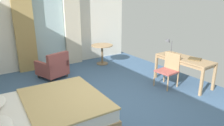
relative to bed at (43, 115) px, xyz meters
name	(u,v)px	position (x,y,z in m)	size (l,w,h in m)	color
ground	(113,107)	(1.51, -0.01, -0.31)	(5.88, 7.61, 0.10)	#426084
wall_back	(55,24)	(1.51, 3.54, 1.15)	(5.48, 0.12, 2.82)	white
balcony_glass_door	(49,30)	(1.29, 3.46, 0.98)	(1.13, 0.02, 2.48)	silver
curtain_panel_left	(25,32)	(0.50, 3.36, 1.01)	(0.58, 0.10, 2.53)	tan
curtain_panel_right	(73,28)	(2.07, 3.36, 1.01)	(0.56, 0.10, 2.53)	beige
bed	(43,115)	(0.00, 0.00, 0.00)	(2.18, 1.83, 0.93)	tan
writing_desk	(184,61)	(3.77, -0.04, 0.39)	(0.65, 1.53, 0.73)	tan
desk_chair	(169,68)	(3.32, 0.08, 0.23)	(0.50, 0.52, 0.88)	#9E4C47
desk_lamp	(169,42)	(3.67, 0.45, 0.82)	(0.20, 0.26, 0.49)	#4C4C51
closed_book	(195,59)	(3.86, -0.29, 0.49)	(0.25, 0.30, 0.03)	brown
armchair_by_window	(53,67)	(0.96, 2.33, 0.06)	(0.88, 0.92, 0.79)	#9E4C47
round_cafe_table	(102,50)	(2.85, 2.70, 0.26)	(0.75, 0.75, 0.69)	tan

